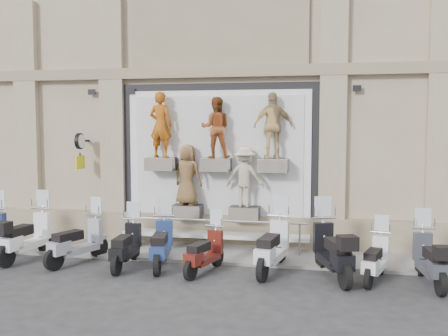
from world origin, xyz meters
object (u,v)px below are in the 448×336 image
Objects in this scene: scooter_d at (126,236)px; scooter_c at (77,232)px; scooter_i at (376,250)px; scooter_e at (161,234)px; scooter_g at (272,236)px; guard_rail at (211,237)px; clock_sign_bracket at (80,146)px; scooter_h at (333,240)px; scooter_b at (26,226)px; scooter_f at (205,243)px; scooter_j at (431,249)px.

scooter_c is at bearing 173.36° from scooter_d.
scooter_c reaches higher than scooter_i.
scooter_g is at bearing -9.13° from scooter_e.
guard_rail is 4.96× the size of clock_sign_bracket.
scooter_d is at bearing 162.29° from scooter_h.
scooter_i is (0.91, -0.02, -0.18)m from scooter_h.
scooter_b is 6.20m from scooter_g.
scooter_i is at bearing 4.94° from scooter_g.
scooter_c is 7.02m from scooter_i.
guard_rail is 4.57m from clock_sign_bracket.
scooter_d is at bearing 17.79° from scooter_c.
scooter_f is (1.12, -0.27, -0.10)m from scooter_e.
scooter_i is at bearing -19.39° from scooter_h.
scooter_g reaches higher than guard_rail.
scooter_h is (6.10, -0.06, 0.08)m from scooter_c.
scooter_e is (2.99, -1.90, -2.01)m from clock_sign_bracket.
scooter_e is 2.64m from scooter_g.
scooter_f is at bearing -27.77° from clock_sign_bracket.
scooter_b is at bearing 172.80° from scooter_d.
scooter_j is at bearing 4.11° from scooter_b.
scooter_b is 2.74m from scooter_d.
scooter_c is 6.10m from scooter_h.
scooter_c is 1.30m from scooter_d.
scooter_h is 2.02m from scooter_j.
scooter_j is at bearing -13.37° from clock_sign_bracket.
scooter_b reaches higher than scooter_d.
scooter_b is at bearing -163.28° from scooter_c.
scooter_e is at bearing -168.16° from scooter_g.
scooter_g is at bearing 169.88° from scooter_j.
scooter_i is (7.89, -2.06, -2.11)m from clock_sign_bracket.
scooter_d reaches higher than scooter_f.
scooter_i is (2.26, -0.22, -0.16)m from scooter_g.
scooter_g is at bearing 0.66° from scooter_d.
scooter_i reaches higher than guard_rail.
scooter_i is 0.89× the size of scooter_j.
scooter_e is (2.11, 0.09, 0.01)m from scooter_c.
guard_rail is 2.43× the size of scooter_b.
scooter_j reaches higher than scooter_i.
scooter_g reaches higher than scooter_e.
scooter_c reaches higher than scooter_j.
scooter_g reaches higher than scooter_i.
scooter_g is 0.98× the size of scooter_h.
scooter_b reaches higher than scooter_j.
scooter_d reaches higher than guard_rail.
scooter_e is at bearing 8.43° from scooter_d.
scooter_h is at bearing -2.78° from scooter_d.
scooter_f reaches higher than scooter_i.
scooter_e is at bearing -122.51° from guard_rail.
scooter_j is at bearing 14.59° from scooter_i.
scooter_d is (2.17, -2.06, -2.05)m from clock_sign_bracket.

